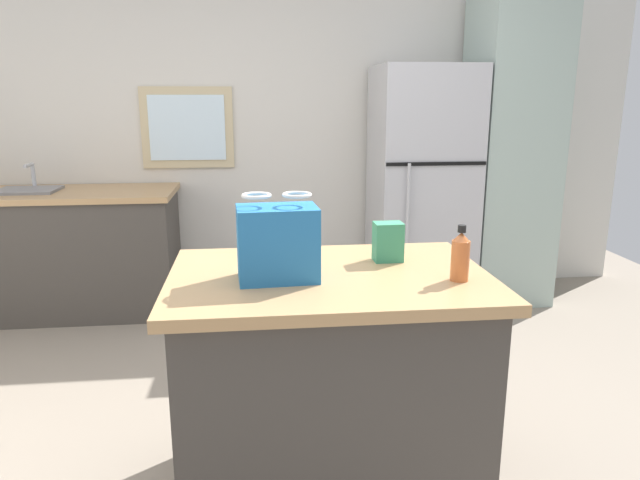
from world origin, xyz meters
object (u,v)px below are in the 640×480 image
(refrigerator, at_px, (421,187))
(tall_cabinet, at_px, (509,151))
(small_box, at_px, (388,242))
(bottle, at_px, (460,256))
(shopping_bag, at_px, (278,243))
(kitchen_island, at_px, (329,386))

(refrigerator, distance_m, tall_cabinet, 0.71)
(small_box, bearing_deg, refrigerator, 70.43)
(bottle, bearing_deg, refrigerator, 77.01)
(small_box, relative_size, bottle, 0.77)
(shopping_bag, xyz_separation_m, small_box, (0.43, 0.19, -0.06))
(kitchen_island, height_order, bottle, bottle)
(refrigerator, distance_m, bottle, 2.37)
(refrigerator, height_order, small_box, refrigerator)
(refrigerator, relative_size, small_box, 11.52)
(kitchen_island, xyz_separation_m, bottle, (0.44, -0.13, 0.53))
(refrigerator, height_order, bottle, refrigerator)
(kitchen_island, distance_m, tall_cabinet, 2.80)
(tall_cabinet, bearing_deg, shopping_bag, -129.30)
(tall_cabinet, bearing_deg, kitchen_island, -126.91)
(kitchen_island, bearing_deg, tall_cabinet, 53.09)
(tall_cabinet, xyz_separation_m, bottle, (-1.20, -2.31, -0.14))
(shopping_bag, height_order, small_box, shopping_bag)
(refrigerator, xyz_separation_m, bottle, (-0.53, -2.31, 0.12))
(shopping_bag, bearing_deg, refrigerator, 62.50)
(refrigerator, height_order, shopping_bag, refrigerator)
(kitchen_island, xyz_separation_m, small_box, (0.25, 0.14, 0.52))
(small_box, height_order, bottle, bottle)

